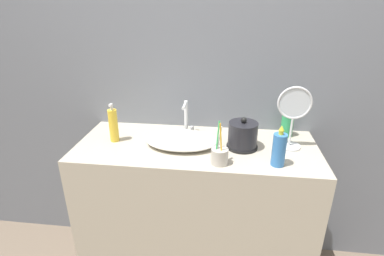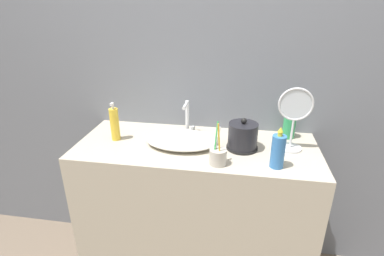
{
  "view_description": "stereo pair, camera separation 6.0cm",
  "coord_description": "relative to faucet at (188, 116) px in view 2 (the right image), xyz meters",
  "views": [
    {
      "loc": [
        0.15,
        -1.18,
        1.63
      ],
      "look_at": [
        -0.02,
        0.26,
        1.0
      ],
      "focal_mm": 28.0,
      "sensor_mm": 36.0,
      "label": 1
    },
    {
      "loc": [
        0.21,
        -1.17,
        1.63
      ],
      "look_at": [
        -0.02,
        0.26,
        1.0
      ],
      "focal_mm": 28.0,
      "sensor_mm": 36.0,
      "label": 2
    }
  ],
  "objects": [
    {
      "name": "sink_basin",
      "position": [
        -0.01,
        -0.15,
        -0.08
      ],
      "size": [
        0.39,
        0.27,
        0.06
      ],
      "color": "silver",
      "rests_on": "vanity_counter"
    },
    {
      "name": "wall_back",
      "position": [
        0.07,
        0.13,
        0.29
      ],
      "size": [
        6.0,
        0.04,
        2.6
      ],
      "color": "slate",
      "rests_on": "ground_plane"
    },
    {
      "name": "toothbrush_cup",
      "position": [
        0.2,
        -0.33,
        -0.06
      ],
      "size": [
        0.08,
        0.08,
        0.22
      ],
      "color": "#B7B2A8",
      "rests_on": "vanity_counter"
    },
    {
      "name": "lotion_bottle",
      "position": [
        -0.38,
        -0.15,
        -0.01
      ],
      "size": [
        0.05,
        0.05,
        0.22
      ],
      "color": "gold",
      "rests_on": "vanity_counter"
    },
    {
      "name": "electric_kettle",
      "position": [
        0.32,
        -0.15,
        -0.04
      ],
      "size": [
        0.17,
        0.17,
        0.17
      ],
      "color": "black",
      "rests_on": "vanity_counter"
    },
    {
      "name": "faucet",
      "position": [
        0.0,
        0.0,
        0.0
      ],
      "size": [
        0.06,
        0.12,
        0.2
      ],
      "color": "silver",
      "rests_on": "vanity_counter"
    },
    {
      "name": "vanity_mirror",
      "position": [
        0.57,
        -0.11,
        0.08
      ],
      "size": [
        0.17,
        0.12,
        0.33
      ],
      "color": "silver",
      "rests_on": "vanity_counter"
    },
    {
      "name": "shampoo_bottle",
      "position": [
        0.58,
        0.04,
        -0.03
      ],
      "size": [
        0.07,
        0.07,
        0.16
      ],
      "color": "#2D9956",
      "rests_on": "vanity_counter"
    },
    {
      "name": "mouthwash_bottle",
      "position": [
        0.48,
        -0.31,
        -0.02
      ],
      "size": [
        0.06,
        0.06,
        0.2
      ],
      "color": "#3370B7",
      "rests_on": "vanity_counter"
    },
    {
      "name": "vanity_counter",
      "position": [
        0.07,
        -0.15,
        -0.56
      ],
      "size": [
        1.3,
        0.53,
        0.9
      ],
      "color": "#B7AD99",
      "rests_on": "ground_plane"
    }
  ]
}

